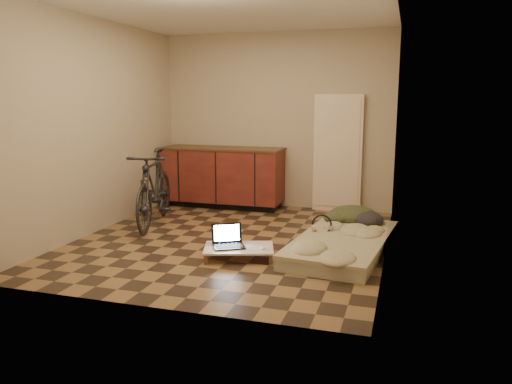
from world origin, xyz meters
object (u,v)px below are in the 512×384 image
(futon, at_px, (343,244))
(laptop, at_px, (228,241))
(bicycle, at_px, (154,184))
(lap_desk, at_px, (239,248))

(futon, relative_size, laptop, 4.70)
(futon, height_order, laptop, laptop)
(bicycle, xyz_separation_m, futon, (2.50, -0.41, -0.47))
(bicycle, xyz_separation_m, laptop, (1.38, -0.98, -0.38))
(futon, distance_m, laptop, 1.26)
(futon, xyz_separation_m, lap_desk, (-1.00, -0.57, 0.02))
(lap_desk, bearing_deg, bicycle, 129.52)
(bicycle, height_order, lap_desk, bicycle)
(lap_desk, height_order, laptop, laptop)
(bicycle, height_order, futon, bicycle)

